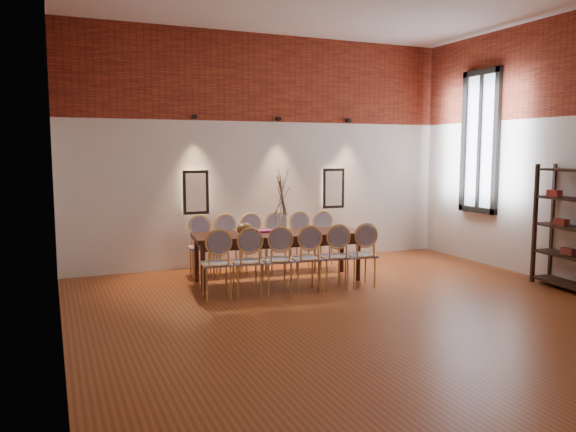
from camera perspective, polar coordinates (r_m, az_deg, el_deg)
name	(u,v)px	position (r m, az deg, el deg)	size (l,w,h in m)	color
floor	(368,314)	(7.10, 8.15, -9.81)	(7.00, 7.00, 0.02)	brown
wall_back	(265,150)	(10.01, -2.31, 6.67)	(7.00, 0.10, 4.00)	silver
wall_left	(48,150)	(5.81, -23.18, 6.18)	(0.10, 7.00, 4.00)	silver
brick_band_back	(266,78)	(10.03, -2.20, 13.84)	(7.00, 0.02, 1.50)	maroon
brick_band_left	(50,14)	(5.95, -23.04, 18.34)	(0.02, 7.00, 1.50)	maroon
niche_left	(195,192)	(9.56, -9.39, 2.39)	(0.36, 0.06, 0.66)	#FFEAC6
niche_right	(333,188)	(10.48, 4.57, 2.83)	(0.36, 0.06, 0.66)	#FFEAC6
spot_fixture_left	(194,117)	(9.52, -9.49, 9.91)	(0.08, 0.08, 0.10)	black
spot_fixture_mid	(279,119)	(9.98, -0.97, 9.84)	(0.08, 0.08, 0.10)	black
spot_fixture_right	(349,121)	(10.59, 6.17, 9.62)	(0.08, 0.08, 0.10)	black
window_glass	(481,142)	(10.50, 18.98, 7.14)	(0.02, 0.78, 2.38)	silver
window_frame	(480,142)	(10.49, 18.90, 7.14)	(0.08, 0.90, 2.50)	black
window_mullion	(480,142)	(10.49, 18.90, 7.14)	(0.06, 0.06, 2.40)	black
dining_table	(278,257)	(8.62, -1.05, -4.18)	(2.55, 0.82, 0.75)	#361811
chair_near_a	(216,263)	(7.71, -7.28, -4.80)	(0.44, 0.44, 0.94)	tan
chair_near_b	(247,262)	(7.79, -4.18, -4.65)	(0.44, 0.44, 0.94)	tan
chair_near_c	(277,260)	(7.89, -1.16, -4.48)	(0.44, 0.44, 0.94)	tan
chair_near_d	(305,258)	(8.02, 1.78, -4.31)	(0.44, 0.44, 0.94)	tan
chair_near_e	(333,257)	(8.16, 4.62, -4.13)	(0.44, 0.44, 0.94)	tan
chair_near_f	(360,255)	(8.33, 7.35, -3.95)	(0.44, 0.44, 0.94)	tan
chair_far_a	(202,247)	(9.05, -8.76, -3.12)	(0.44, 0.44, 0.94)	tan
chair_far_b	(228,246)	(9.12, -6.11, -3.01)	(0.44, 0.44, 0.94)	tan
chair_far_c	(254,244)	(9.21, -3.50, -2.89)	(0.44, 0.44, 0.94)	tan
chair_far_d	(279,243)	(9.32, -0.95, -2.77)	(0.44, 0.44, 0.94)	tan
chair_far_e	(303,242)	(9.44, 1.53, -2.65)	(0.44, 0.44, 0.94)	tan
chair_far_f	(327,241)	(9.58, 3.95, -2.52)	(0.44, 0.44, 0.94)	tan
vase	(282,223)	(8.56, -0.61, -0.70)	(0.14, 0.14, 0.30)	silver
dried_branches	(282,193)	(8.51, -0.62, 2.31)	(0.50, 0.50, 0.70)	brown
bowl	(245,229)	(8.37, -4.41, -1.30)	(0.24, 0.24, 0.18)	brown
book	(266,231)	(8.64, -2.29, -1.54)	(0.26, 0.18, 0.03)	#8C1967
shelving_rack	(567,227)	(9.02, 26.47, -1.02)	(0.38, 1.00, 1.80)	black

